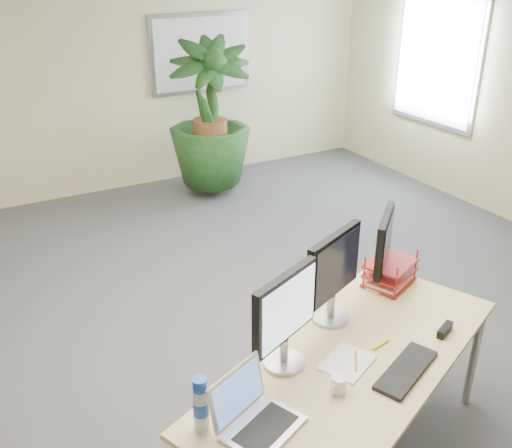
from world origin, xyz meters
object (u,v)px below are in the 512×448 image
monitor_left (285,314)px  monitor_right (333,272)px  desk (335,374)px  laptop (253,413)px  floor_plant (210,134)px

monitor_left → monitor_right: 0.49m
monitor_left → monitor_right: size_ratio=0.97×
desk → monitor_right: size_ratio=3.94×
desk → laptop: 0.71m
floor_plant → monitor_left: (-1.40, -3.95, 0.29)m
floor_plant → monitor_right: floor_plant is taller
monitor_right → monitor_left: bearing=-154.1°
desk → laptop: laptop is taller
floor_plant → laptop: (-1.74, -4.24, 0.06)m
monitor_left → laptop: 0.50m
floor_plant → monitor_left: size_ratio=2.89×
monitor_left → laptop: monitor_left is taller
desk → floor_plant: size_ratio=1.41×
floor_plant → monitor_left: floor_plant is taller
monitor_right → desk: bearing=-119.3°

